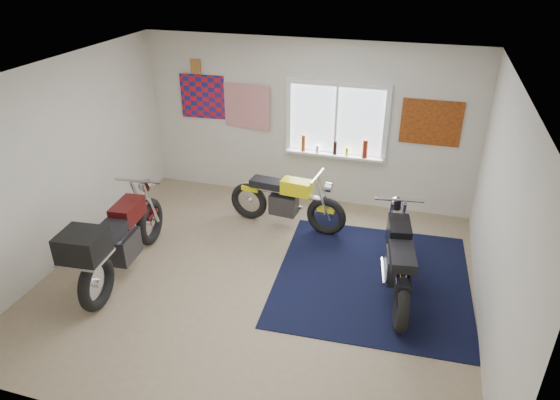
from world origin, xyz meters
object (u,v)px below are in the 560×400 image
(black_chrome_bike, at_px, (397,260))
(maroon_tourer, at_px, (117,241))
(yellow_triumph, at_px, (286,202))
(navy_rug, at_px, (372,278))

(black_chrome_bike, height_order, maroon_tourer, maroon_tourer)
(black_chrome_bike, bearing_deg, yellow_triumph, 47.36)
(navy_rug, bearing_deg, black_chrome_bike, -30.03)
(navy_rug, relative_size, yellow_triumph, 1.36)
(navy_rug, height_order, maroon_tourer, maroon_tourer)
(yellow_triumph, bearing_deg, maroon_tourer, -125.19)
(yellow_triumph, distance_m, maroon_tourer, 2.60)
(black_chrome_bike, distance_m, maroon_tourer, 3.57)
(yellow_triumph, height_order, black_chrome_bike, black_chrome_bike)
(maroon_tourer, bearing_deg, yellow_triumph, -46.01)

